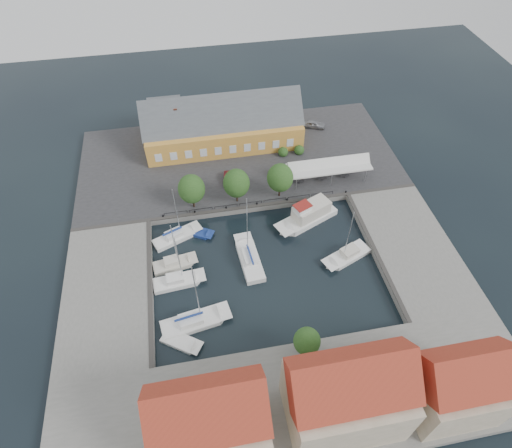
{
  "coord_description": "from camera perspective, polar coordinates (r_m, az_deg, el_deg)",
  "views": [
    {
      "loc": [
        -8.09,
        -37.31,
        49.91
      ],
      "look_at": [
        0.0,
        6.0,
        1.5
      ],
      "focal_mm": 30.0,
      "sensor_mm": 36.0,
      "label": 1
    }
  ],
  "objects": [
    {
      "name": "ground",
      "position": [
        62.83,
        1.01,
        -4.9
      ],
      "size": [
        140.0,
        140.0,
        0.0
      ],
      "primitive_type": "plane",
      "color": "black",
      "rests_on": "ground"
    },
    {
      "name": "south_bank",
      "position": [
        52.66,
        5.85,
        -22.68
      ],
      "size": [
        56.0,
        14.0,
        1.0
      ],
      "primitive_type": "cube",
      "color": "slate",
      "rests_on": "ground"
    },
    {
      "name": "center_sailboat",
      "position": [
        62.52,
        -0.89,
        -4.73
      ],
      "size": [
        3.34,
        9.24,
        12.43
      ],
      "color": "white",
      "rests_on": "ground"
    },
    {
      "name": "east_quay",
      "position": [
        67.77,
        19.95,
        -2.96
      ],
      "size": [
        12.0,
        24.0,
        1.0
      ],
      "primitive_type": "cube",
      "color": "slate",
      "rests_on": "ground"
    },
    {
      "name": "launch_nw",
      "position": [
        66.72,
        -7.69,
        -1.18
      ],
      "size": [
        4.94,
        3.88,
        0.88
      ],
      "color": "navy",
      "rests_on": "ground"
    },
    {
      "name": "townhouses",
      "position": [
        47.35,
        9.55,
        -22.46
      ],
      "size": [
        36.3,
        8.5,
        12.0
      ],
      "color": "beige",
      "rests_on": "south_bank"
    },
    {
      "name": "north_quay",
      "position": [
        78.38,
        -2.31,
        8.57
      ],
      "size": [
        56.0,
        26.0,
        1.0
      ],
      "primitive_type": "cube",
      "color": "#2D2D30",
      "rests_on": "ground"
    },
    {
      "name": "car_red",
      "position": [
        72.84,
        -3.78,
        6.04
      ],
      "size": [
        1.82,
        3.88,
        1.23
      ],
      "primitive_type": "imported",
      "rotation": [
        0.0,
        0.0,
        -0.14
      ],
      "color": "maroon",
      "rests_on": "north_quay"
    },
    {
      "name": "east_boat_b",
      "position": [
        64.42,
        12.04,
        -4.2
      ],
      "size": [
        8.0,
        5.24,
        10.61
      ],
      "color": "white",
      "rests_on": "ground"
    },
    {
      "name": "warehouse",
      "position": [
        80.07,
        -4.89,
        12.9
      ],
      "size": [
        28.56,
        14.0,
        9.55
      ],
      "color": "gold",
      "rests_on": "north_quay"
    },
    {
      "name": "west_quay",
      "position": [
        62.3,
        -19.11,
        -8.75
      ],
      "size": [
        12.0,
        24.0,
        1.0
      ],
      "primitive_type": "cube",
      "color": "slate",
      "rests_on": "ground"
    },
    {
      "name": "trawler",
      "position": [
        67.76,
        6.96,
        1.06
      ],
      "size": [
        10.89,
        7.11,
        5.0
      ],
      "color": "white",
      "rests_on": "ground"
    },
    {
      "name": "west_boat_c",
      "position": [
        61.28,
        -10.34,
        -7.59
      ],
      "size": [
        7.52,
        2.95,
        10.08
      ],
      "color": "white",
      "rests_on": "ground"
    },
    {
      "name": "west_boat_b",
      "position": [
        63.17,
        -10.84,
        -5.34
      ],
      "size": [
        6.67,
        3.13,
        9.08
      ],
      "color": "beige",
      "rests_on": "ground"
    },
    {
      "name": "tent_canopy",
      "position": [
        72.86,
        9.73,
        7.53
      ],
      "size": [
        14.0,
        4.0,
        2.83
      ],
      "color": "silver",
      "rests_on": "north_quay"
    },
    {
      "name": "quay_edge_fittings",
      "position": [
        64.96,
        0.22,
        -1.06
      ],
      "size": [
        56.0,
        24.72,
        0.4
      ],
      "color": "#383533",
      "rests_on": "north_quay"
    },
    {
      "name": "launch_sw",
      "position": [
        56.61,
        -9.94,
        -15.28
      ],
      "size": [
        5.52,
        4.63,
        0.98
      ],
      "color": "white",
      "rests_on": "ground"
    },
    {
      "name": "quay_trees",
      "position": [
        67.05,
        -2.63,
        5.45
      ],
      "size": [
        18.2,
        4.2,
        6.3
      ],
      "color": "black",
      "rests_on": "north_quay"
    },
    {
      "name": "west_boat_d",
      "position": [
        57.52,
        -8.22,
        -12.81
      ],
      "size": [
        9.54,
        4.25,
        12.26
      ],
      "color": "white",
      "rests_on": "ground"
    },
    {
      "name": "west_boat_a",
      "position": [
        66.43,
        -10.56,
        -1.75
      ],
      "size": [
        7.92,
        4.98,
        10.42
      ],
      "color": "white",
      "rests_on": "ground"
    },
    {
      "name": "car_silver",
      "position": [
        85.74,
        7.74,
        13.05
      ],
      "size": [
        4.63,
        3.19,
        1.46
      ],
      "primitive_type": "imported",
      "rotation": [
        0.0,
        0.0,
        1.19
      ],
      "color": "#93959A",
      "rests_on": "north_quay"
    }
  ]
}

